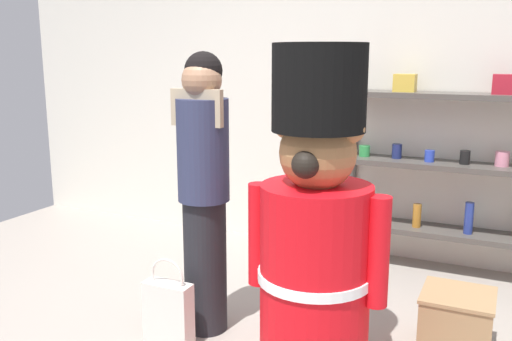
{
  "coord_description": "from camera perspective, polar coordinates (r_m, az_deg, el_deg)",
  "views": [
    {
      "loc": [
        1.22,
        -2.17,
        1.59
      ],
      "look_at": [
        0.03,
        0.38,
        1.0
      ],
      "focal_mm": 38.9,
      "sensor_mm": 36.0,
      "label": 1
    }
  ],
  "objects": [
    {
      "name": "person_shopper",
      "position": [
        3.13,
        -5.39,
        -1.54
      ],
      "size": [
        0.31,
        0.29,
        1.61
      ],
      "color": "black",
      "rests_on": "ground_plane"
    },
    {
      "name": "shopping_bag",
      "position": [
        3.19,
        -9.0,
        -14.25
      ],
      "size": [
        0.27,
        0.11,
        0.51
      ],
      "color": "silver",
      "rests_on": "ground_plane"
    },
    {
      "name": "back_wall",
      "position": [
        4.54,
        9.52,
        8.02
      ],
      "size": [
        6.4,
        0.12,
        2.6
      ],
      "primitive_type": "cube",
      "color": "silver",
      "rests_on": "ground_plane"
    },
    {
      "name": "merchandise_shelf",
      "position": [
        4.24,
        19.05,
        0.79
      ],
      "size": [
        1.5,
        0.35,
        1.67
      ],
      "color": "#4C4742",
      "rests_on": "ground_plane"
    },
    {
      "name": "teddy_bear_guard",
      "position": [
        2.74,
        6.17,
        -6.24
      ],
      "size": [
        0.73,
        0.57,
        1.64
      ],
      "color": "red",
      "rests_on": "ground_plane"
    },
    {
      "name": "display_crate",
      "position": [
        3.3,
        19.92,
        -14.42
      ],
      "size": [
        0.38,
        0.37,
        0.33
      ],
      "color": "#9E7A51",
      "rests_on": "ground_plane"
    }
  ]
}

